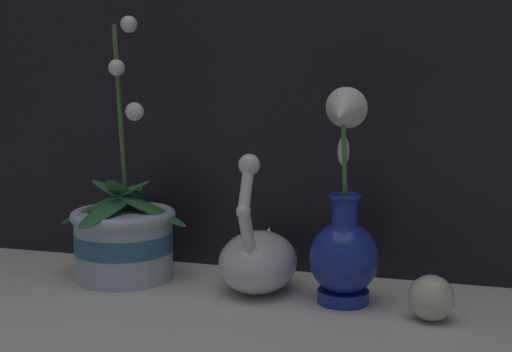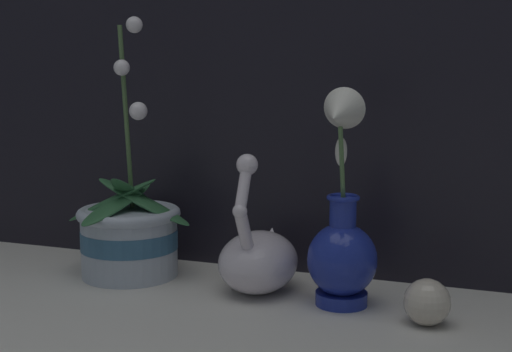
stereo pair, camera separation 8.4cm
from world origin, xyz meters
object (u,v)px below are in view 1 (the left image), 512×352
Objects in this scene: blue_vase at (344,236)px; swan_figurine at (257,257)px; glass_sphere at (431,298)px; orchid_potted_plant at (124,235)px.

swan_figurine is at bearing 170.02° from blue_vase.
blue_vase reaches higher than glass_sphere.
blue_vase is 4.99× the size of glass_sphere.
swan_figurine is 0.16m from blue_vase.
blue_vase is 0.16m from glass_sphere.
blue_vase reaches higher than swan_figurine.
glass_sphere is at bearing -7.75° from orchid_potted_plant.
blue_vase is at bearing 163.66° from glass_sphere.
orchid_potted_plant is 0.39m from blue_vase.
glass_sphere is (0.14, -0.04, -0.07)m from blue_vase.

